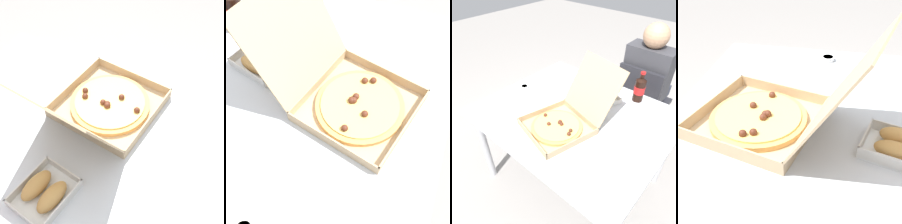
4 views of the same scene
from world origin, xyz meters
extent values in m
plane|color=gray|center=(0.00, 0.00, 0.00)|extent=(10.00, 10.00, 0.00)
cube|color=silver|center=(0.00, 0.00, 0.69)|extent=(1.21, 1.01, 0.03)
cylinder|color=#B7B7BC|center=(-0.53, -0.43, 0.34)|extent=(0.05, 0.05, 0.67)
cylinder|color=#B7B7BC|center=(-0.53, 0.43, 0.34)|extent=(0.05, 0.05, 0.67)
cylinder|color=#B7B7BC|center=(0.53, 0.43, 0.34)|extent=(0.05, 0.05, 0.67)
cube|color=#232328|center=(0.14, 0.80, 0.43)|extent=(0.40, 0.40, 0.04)
cube|color=#232328|center=(0.14, 0.62, 0.64)|extent=(0.36, 0.03, 0.38)
cylinder|color=#B2B2B7|center=(0.31, 0.97, 0.21)|extent=(0.03, 0.03, 0.43)
cylinder|color=#B2B2B7|center=(-0.03, 0.97, 0.21)|extent=(0.03, 0.03, 0.43)
cylinder|color=#B2B2B7|center=(0.31, 0.63, 0.21)|extent=(0.03, 0.03, 0.43)
cylinder|color=#B2B2B7|center=(-0.03, 0.63, 0.21)|extent=(0.03, 0.03, 0.43)
cylinder|color=#333847|center=(0.23, 0.95, 0.23)|extent=(0.09, 0.09, 0.45)
cylinder|color=#333847|center=(0.05, 0.95, 0.23)|extent=(0.09, 0.09, 0.45)
cube|color=#333847|center=(0.23, 0.90, 0.50)|extent=(0.11, 0.30, 0.10)
cube|color=#333847|center=(0.05, 0.90, 0.50)|extent=(0.11, 0.30, 0.10)
cube|color=#38383D|center=(0.14, 0.74, 0.76)|extent=(0.36, 0.18, 0.42)
sphere|color=tan|center=(0.14, 0.74, 1.06)|extent=(0.19, 0.19, 0.19)
cube|color=tan|center=(0.01, -0.20, 0.70)|extent=(0.43, 0.43, 0.01)
cube|color=tan|center=(-0.03, -0.37, 0.73)|extent=(0.35, 0.09, 0.04)
cube|color=tan|center=(-0.16, -0.15, 0.73)|extent=(0.09, 0.35, 0.04)
cube|color=tan|center=(0.18, -0.24, 0.73)|extent=(0.09, 0.35, 0.04)
cube|color=tan|center=(0.06, -0.03, 0.73)|extent=(0.35, 0.09, 0.04)
cube|color=tan|center=(0.08, 0.06, 0.90)|extent=(0.39, 0.27, 0.31)
cylinder|color=tan|center=(0.01, -0.20, 0.72)|extent=(0.31, 0.31, 0.02)
cylinder|color=#EAC666|center=(0.01, -0.20, 0.73)|extent=(0.27, 0.27, 0.01)
sphere|color=#562819|center=(0.01, -0.17, 0.74)|extent=(0.02, 0.02, 0.02)
sphere|color=#562819|center=(-0.10, -0.18, 0.74)|extent=(0.02, 0.02, 0.02)
sphere|color=#562819|center=(0.02, -0.17, 0.74)|extent=(0.02, 0.02, 0.02)
sphere|color=#562819|center=(0.12, -0.21, 0.74)|extent=(0.02, 0.02, 0.02)
sphere|color=#562819|center=(0.03, -0.17, 0.74)|extent=(0.02, 0.02, 0.02)
sphere|color=#562819|center=(0.11, -0.18, 0.74)|extent=(0.02, 0.02, 0.02)
sphere|color=#562819|center=(-0.03, -0.22, 0.74)|extent=(0.02, 0.02, 0.02)
sphere|color=#562819|center=(0.01, -0.16, 0.74)|extent=(0.02, 0.02, 0.02)
cube|color=white|center=(0.08, 0.23, 0.70)|extent=(0.20, 0.22, 0.00)
cube|color=silver|center=(0.05, 0.14, 0.72)|extent=(0.15, 0.05, 0.03)
cube|color=silver|center=(0.10, 0.32, 0.72)|extent=(0.15, 0.05, 0.03)
cube|color=silver|center=(0.01, 0.25, 0.72)|extent=(0.06, 0.18, 0.03)
cube|color=silver|center=(0.15, 0.21, 0.72)|extent=(0.06, 0.18, 0.03)
ellipsoid|color=tan|center=(0.05, 0.24, 0.73)|extent=(0.09, 0.13, 0.05)
ellipsoid|color=tan|center=(0.11, 0.22, 0.73)|extent=(0.09, 0.13, 0.05)
cylinder|color=black|center=(0.24, 0.41, 0.78)|extent=(0.07, 0.07, 0.16)
cone|color=black|center=(0.24, 0.41, 0.87)|extent=(0.07, 0.07, 0.02)
cylinder|color=black|center=(0.24, 0.41, 0.90)|extent=(0.03, 0.03, 0.02)
cylinder|color=red|center=(0.24, 0.41, 0.92)|extent=(0.03, 0.03, 0.01)
cylinder|color=red|center=(0.24, 0.41, 0.79)|extent=(0.07, 0.07, 0.06)
cube|color=white|center=(-0.40, -0.30, 0.70)|extent=(0.25, 0.22, 0.00)
cube|color=white|center=(-0.34, 0.38, 0.71)|extent=(0.11, 0.11, 0.02)
cylinder|color=white|center=(-0.49, -0.02, 0.71)|extent=(0.06, 0.06, 0.02)
cylinder|color=#DBBC66|center=(-0.49, -0.02, 0.72)|extent=(0.05, 0.05, 0.01)
camera|label=1|loc=(-0.26, 0.56, 1.59)|focal=48.52mm
camera|label=2|loc=(-0.58, -0.33, 1.61)|focal=49.54mm
camera|label=3|loc=(0.72, -0.92, 1.63)|focal=35.89mm
camera|label=4|loc=(0.77, 0.06, 1.29)|focal=49.07mm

